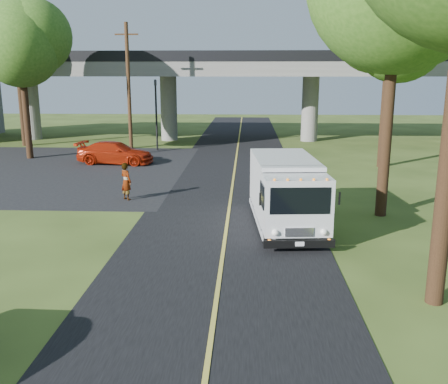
# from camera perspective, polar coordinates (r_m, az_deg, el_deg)

# --- Properties ---
(ground) EXTENTS (120.00, 120.00, 0.00)m
(ground) POSITION_cam_1_polar(r_m,az_deg,el_deg) (12.25, -1.13, -14.00)
(ground) COLOR #354719
(ground) RESTS_ON ground
(road) EXTENTS (7.00, 90.00, 0.02)m
(road) POSITION_cam_1_polar(r_m,az_deg,el_deg) (21.61, 0.63, -1.69)
(road) COLOR black
(road) RESTS_ON ground
(parking_lot) EXTENTS (16.00, 18.00, 0.01)m
(parking_lot) POSITION_cam_1_polar(r_m,az_deg,el_deg) (31.65, -19.15, 2.42)
(parking_lot) COLOR black
(parking_lot) RESTS_ON ground
(lane_line) EXTENTS (0.12, 90.00, 0.01)m
(lane_line) POSITION_cam_1_polar(r_m,az_deg,el_deg) (21.60, 0.63, -1.63)
(lane_line) COLOR gold
(lane_line) RESTS_ON road
(overpass) EXTENTS (54.00, 10.00, 7.30)m
(overpass) POSITION_cam_1_polar(r_m,az_deg,el_deg) (42.87, 1.74, 11.96)
(overpass) COLOR slate
(overpass) RESTS_ON ground
(traffic_signal) EXTENTS (0.18, 0.22, 5.20)m
(traffic_signal) POSITION_cam_1_polar(r_m,az_deg,el_deg) (37.54, -7.77, 9.57)
(traffic_signal) COLOR black
(traffic_signal) RESTS_ON ground
(utility_pole) EXTENTS (1.60, 0.26, 9.00)m
(utility_pole) POSITION_cam_1_polar(r_m,az_deg,el_deg) (35.82, -10.83, 11.51)
(utility_pole) COLOR #472D19
(utility_pole) RESTS_ON ground
(tree_right_far) EXTENTS (5.77, 5.67, 10.99)m
(tree_right_far) POSITION_cam_1_polar(r_m,az_deg,el_deg) (31.94, 18.96, 17.51)
(tree_right_far) COLOR #382314
(tree_right_far) RESTS_ON ground
(tree_left_lot) EXTENTS (5.60, 5.50, 10.50)m
(tree_left_lot) POSITION_cam_1_polar(r_m,az_deg,el_deg) (35.84, -22.15, 16.09)
(tree_left_lot) COLOR #382314
(tree_left_lot) RESTS_ON ground
(tree_left_far) EXTENTS (5.26, 5.16, 9.89)m
(tree_left_far) POSITION_cam_1_polar(r_m,az_deg,el_deg) (42.51, -22.47, 14.88)
(tree_left_far) COLOR #382314
(tree_left_far) RESTS_ON ground
(step_van) EXTENTS (2.72, 6.26, 2.56)m
(step_van) POSITION_cam_1_polar(r_m,az_deg,el_deg) (18.68, 7.08, 0.17)
(step_van) COLOR silver
(step_van) RESTS_ON ground
(red_sedan) EXTENTS (5.01, 2.42, 1.41)m
(red_sedan) POSITION_cam_1_polar(r_m,az_deg,el_deg) (32.60, -12.31, 4.40)
(red_sedan) COLOR #AA210A
(red_sedan) RESTS_ON ground
(pedestrian) EXTENTS (0.75, 0.73, 1.73)m
(pedestrian) POSITION_cam_1_polar(r_m,az_deg,el_deg) (23.02, -11.12, 1.19)
(pedestrian) COLOR gray
(pedestrian) RESTS_ON ground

